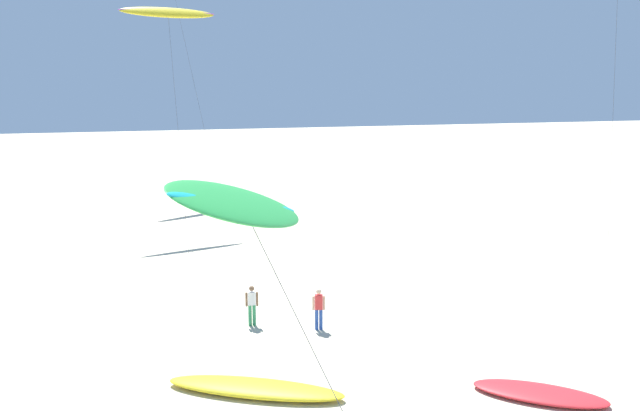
{
  "coord_description": "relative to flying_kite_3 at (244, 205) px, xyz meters",
  "views": [
    {
      "loc": [
        -3.3,
        2.99,
        9.32
      ],
      "look_at": [
        3.01,
        21.09,
        5.82
      ],
      "focal_mm": 36.24,
      "sensor_mm": 36.0,
      "label": 1
    }
  ],
  "objects": [
    {
      "name": "flying_kite_3",
      "position": [
        0.0,
        0.0,
        0.0
      ],
      "size": [
        4.86,
        7.0,
        8.03
      ],
      "color": "green",
      "rests_on": "ground"
    },
    {
      "name": "grounded_kite_0",
      "position": [
        9.42,
        1.57,
        -6.67
      ],
      "size": [
        3.97,
        3.63,
        0.26
      ],
      "color": "red",
      "rests_on": "ground"
    },
    {
      "name": "person_mid_field",
      "position": [
        4.88,
        9.11,
        -5.9
      ],
      "size": [
        0.49,
        0.28,
        1.66
      ],
      "color": "#284CA3",
      "rests_on": "ground"
    },
    {
      "name": "flying_kite_4",
      "position": [
        2.03,
        30.96,
        7.34
      ],
      "size": [
        6.44,
        10.51,
        14.65
      ],
      "color": "yellow",
      "rests_on": "ground"
    },
    {
      "name": "person_near_left",
      "position": [
        2.52,
        10.41,
        -5.91
      ],
      "size": [
        0.5,
        0.25,
        1.63
      ],
      "color": "#338E56",
      "rests_on": "ground"
    },
    {
      "name": "grounded_kite_1",
      "position": [
        1.26,
        4.69,
        -6.63
      ],
      "size": [
        5.51,
        4.02,
        0.34
      ],
      "color": "yellow",
      "rests_on": "ground"
    }
  ]
}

